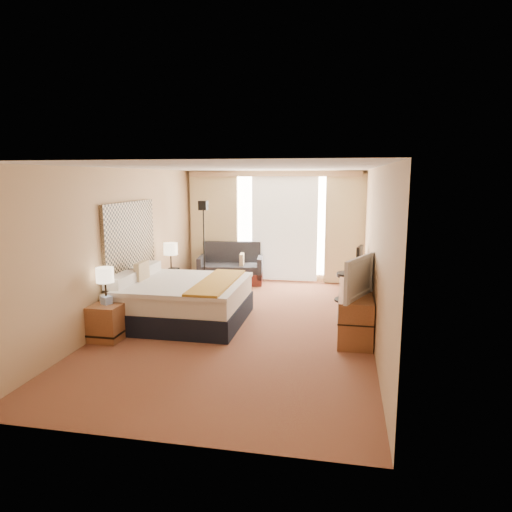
% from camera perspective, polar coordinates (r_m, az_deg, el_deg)
% --- Properties ---
extents(floor, '(4.20, 7.00, 0.02)m').
position_cam_1_polar(floor, '(7.75, -1.70, -8.61)').
color(floor, '#54181A').
rests_on(floor, ground).
extents(ceiling, '(4.20, 7.00, 0.02)m').
position_cam_1_polar(ceiling, '(7.35, -1.80, 10.99)').
color(ceiling, beige).
rests_on(ceiling, wall_back).
extents(wall_back, '(4.20, 0.02, 2.60)m').
position_cam_1_polar(wall_back, '(10.85, 2.31, 3.75)').
color(wall_back, tan).
rests_on(wall_back, ground).
extents(wall_front, '(4.20, 0.02, 2.60)m').
position_cam_1_polar(wall_front, '(4.17, -12.40, -6.46)').
color(wall_front, tan).
rests_on(wall_front, ground).
extents(wall_left, '(0.02, 7.00, 2.60)m').
position_cam_1_polar(wall_left, '(8.16, -16.30, 1.33)').
color(wall_left, tan).
rests_on(wall_left, ground).
extents(wall_right, '(0.02, 7.00, 2.60)m').
position_cam_1_polar(wall_right, '(7.28, 14.60, 0.41)').
color(wall_right, tan).
rests_on(wall_right, ground).
extents(headboard, '(0.06, 1.85, 1.50)m').
position_cam_1_polar(headboard, '(8.32, -15.42, 1.39)').
color(headboard, black).
rests_on(headboard, wall_left).
extents(nightstand_left, '(0.45, 0.52, 0.55)m').
position_cam_1_polar(nightstand_left, '(7.37, -18.04, -7.84)').
color(nightstand_left, '#9C5C39').
rests_on(nightstand_left, floor).
extents(nightstand_right, '(0.45, 0.52, 0.55)m').
position_cam_1_polar(nightstand_right, '(9.55, -10.81, -3.51)').
color(nightstand_right, '#9C5C39').
rests_on(nightstand_right, floor).
extents(media_dresser, '(0.50, 1.80, 0.70)m').
position_cam_1_polar(media_dresser, '(7.48, 12.21, -6.72)').
color(media_dresser, '#9C5C39').
rests_on(media_dresser, floor).
extents(window, '(2.30, 0.02, 2.30)m').
position_cam_1_polar(window, '(10.79, 3.60, 3.81)').
color(window, white).
rests_on(window, wall_back).
extents(curtains, '(4.12, 0.19, 2.56)m').
position_cam_1_polar(curtains, '(10.73, 2.20, 4.27)').
color(curtains, beige).
rests_on(curtains, floor).
extents(bed, '(2.09, 1.91, 1.01)m').
position_cam_1_polar(bed, '(7.94, -9.24, -5.49)').
color(bed, black).
rests_on(bed, floor).
extents(loveseat, '(1.58, 1.00, 0.93)m').
position_cam_1_polar(loveseat, '(10.75, -3.12, -1.68)').
color(loveseat, '#551F18').
rests_on(loveseat, floor).
extents(floor_lamp, '(0.25, 0.25, 1.95)m').
position_cam_1_polar(floor_lamp, '(9.99, -6.56, 3.60)').
color(floor_lamp, black).
rests_on(floor_lamp, floor).
extents(desk_chair, '(0.54, 0.54, 1.12)m').
position_cam_1_polar(desk_chair, '(9.25, 11.88, -2.55)').
color(desk_chair, black).
rests_on(desk_chair, floor).
extents(lamp_left, '(0.27, 0.27, 0.56)m').
position_cam_1_polar(lamp_left, '(7.25, -18.37, -2.36)').
color(lamp_left, black).
rests_on(lamp_left, nightstand_left).
extents(lamp_right, '(0.28, 0.28, 0.59)m').
position_cam_1_polar(lamp_right, '(9.39, -10.63, 0.81)').
color(lamp_right, black).
rests_on(lamp_right, nightstand_right).
extents(tissue_box, '(0.17, 0.17, 0.12)m').
position_cam_1_polar(tissue_box, '(7.30, -18.17, -5.28)').
color(tissue_box, '#9CBAF2').
rests_on(tissue_box, nightstand_left).
extents(telephone, '(0.21, 0.18, 0.07)m').
position_cam_1_polar(telephone, '(9.48, -10.22, -1.66)').
color(telephone, black).
rests_on(telephone, nightstand_right).
extents(television, '(0.55, 1.04, 0.62)m').
position_cam_1_polar(television, '(6.88, 12.06, -2.51)').
color(television, black).
rests_on(television, media_dresser).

